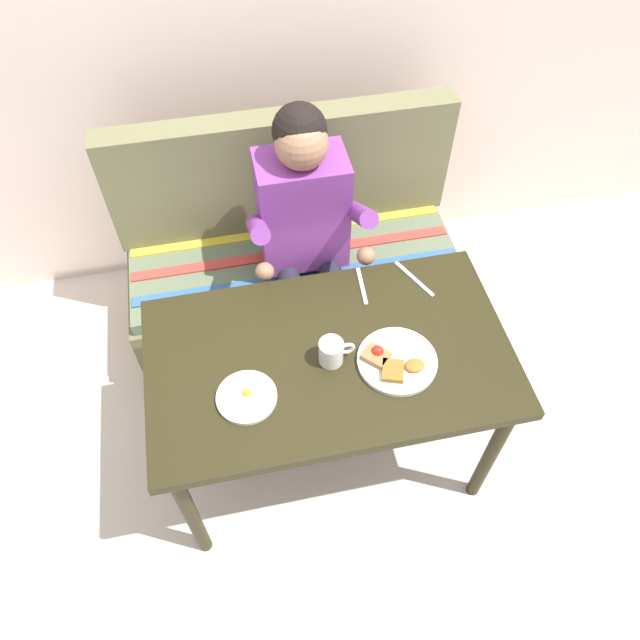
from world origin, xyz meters
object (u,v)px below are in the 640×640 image
(couch, at_px, (293,266))
(table, at_px, (329,367))
(plate_eggs, at_px, (247,397))
(fork, at_px, (362,286))
(plate_breakfast, at_px, (395,361))
(coffee_mug, at_px, (332,351))
(person, at_px, (306,226))
(knife, at_px, (414,279))

(couch, bearing_deg, table, -90.00)
(plate_eggs, distance_m, fork, 0.59)
(plate_eggs, height_order, fork, plate_eggs)
(plate_breakfast, height_order, coffee_mug, coffee_mug)
(person, relative_size, fork, 7.13)
(plate_breakfast, bearing_deg, couch, 103.34)
(couch, relative_size, knife, 7.20)
(table, relative_size, person, 0.99)
(couch, bearing_deg, plate_eggs, -108.14)
(plate_breakfast, bearing_deg, plate_eggs, -176.32)
(coffee_mug, xyz_separation_m, fork, (0.17, 0.28, -0.05))
(table, distance_m, person, 0.60)
(coffee_mug, bearing_deg, knife, 37.36)
(plate_breakfast, bearing_deg, fork, 94.15)
(plate_breakfast, relative_size, plate_eggs, 1.37)
(plate_eggs, relative_size, knife, 0.95)
(table, xyz_separation_m, coffee_mug, (0.00, -0.02, 0.13))
(plate_eggs, bearing_deg, couch, 71.86)
(fork, height_order, knife, same)
(table, xyz_separation_m, couch, (0.00, 0.76, -0.32))
(plate_eggs, height_order, coffee_mug, coffee_mug)
(coffee_mug, xyz_separation_m, knife, (0.36, 0.28, -0.05))
(couch, height_order, plate_eggs, couch)
(plate_eggs, relative_size, coffee_mug, 1.61)
(plate_eggs, bearing_deg, fork, 38.66)
(table, xyz_separation_m, plate_breakfast, (0.20, -0.08, 0.09))
(plate_breakfast, xyz_separation_m, knife, (0.17, 0.33, -0.01))
(coffee_mug, height_order, knife, coffee_mug)
(fork, xyz_separation_m, knife, (0.19, -0.01, 0.00))
(plate_breakfast, xyz_separation_m, plate_eggs, (-0.49, -0.03, -0.00))
(plate_breakfast, relative_size, coffee_mug, 2.21)
(plate_eggs, relative_size, fork, 1.12)
(couch, xyz_separation_m, coffee_mug, (0.00, -0.79, 0.45))
(table, relative_size, couch, 0.83)
(couch, xyz_separation_m, plate_eggs, (-0.29, -0.87, 0.41))
(couch, distance_m, fork, 0.67)
(couch, height_order, coffee_mug, couch)
(table, distance_m, fork, 0.32)
(plate_breakfast, xyz_separation_m, coffee_mug, (-0.20, 0.06, 0.04))
(person, relative_size, plate_eggs, 6.38)
(person, height_order, plate_breakfast, person)
(fork, distance_m, knife, 0.19)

